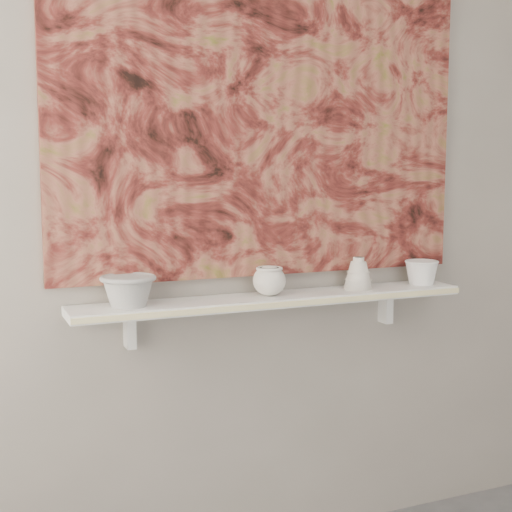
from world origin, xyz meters
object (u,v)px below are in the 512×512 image
shelf (275,300)px  cup_cream (269,281)px  bell_vessel (358,273)px  bowl_white (422,272)px  painting (266,115)px  bowl_grey (128,290)px

shelf → cup_cream: bearing=180.0°
shelf → bell_vessel: (0.33, 0.00, 0.07)m
shelf → bowl_white: bearing=0.0°
painting → bowl_grey: 0.76m
bowl_grey → cup_cream: size_ratio=1.56×
painting → shelf: bearing=-90.0°
painting → bell_vessel: bearing=-13.8°
bowl_grey → bowl_white: bowl_grey is taller
bowl_grey → bell_vessel: (0.83, 0.00, 0.01)m
painting → bell_vessel: 0.65m
shelf → bell_vessel: bearing=0.0°
shelf → bowl_white: 0.61m
painting → bell_vessel: painting is taller
cup_cream → shelf: bearing=0.0°
bowl_grey → bell_vessel: bearing=0.0°
shelf → bowl_grey: (-0.51, 0.00, 0.07)m
painting → cup_cream: painting is taller
shelf → bowl_white: (0.60, 0.00, 0.06)m
cup_cream → bowl_white: bearing=0.0°
cup_cream → bowl_white: 0.62m
painting → bowl_white: 0.83m
shelf → bell_vessel: bell_vessel is taller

